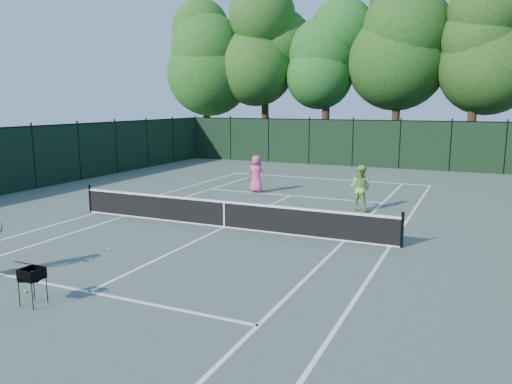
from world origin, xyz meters
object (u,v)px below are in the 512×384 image
at_px(player_pink, 256,174).
at_px(player_green, 360,188).
at_px(loose_ball_midcourt, 109,249).
at_px(ball_hopper, 32,274).
at_px(loose_ball_near_cart, 25,291).

height_order(player_pink, player_green, player_green).
distance_m(player_green, loose_ball_midcourt, 9.83).
bearing_deg(player_pink, loose_ball_midcourt, 87.78).
xyz_separation_m(player_pink, player_green, (5.30, -1.98, 0.02)).
bearing_deg(loose_ball_midcourt, ball_hopper, -72.17).
relative_size(player_pink, ball_hopper, 2.21).
bearing_deg(loose_ball_midcourt, player_green, 57.35).
bearing_deg(ball_hopper, loose_ball_near_cart, 126.15).
xyz_separation_m(loose_ball_near_cart, loose_ball_midcourt, (-0.48, 3.29, 0.00)).
xyz_separation_m(player_pink, loose_ball_midcourt, (0.02, -10.23, -0.84)).
relative_size(player_pink, player_green, 0.98).
height_order(loose_ball_near_cart, loose_ball_midcourt, same).
bearing_deg(loose_ball_near_cart, player_green, 67.41).
bearing_deg(loose_ball_near_cart, player_pink, 92.11).
bearing_deg(player_pink, loose_ball_near_cart, 89.80).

